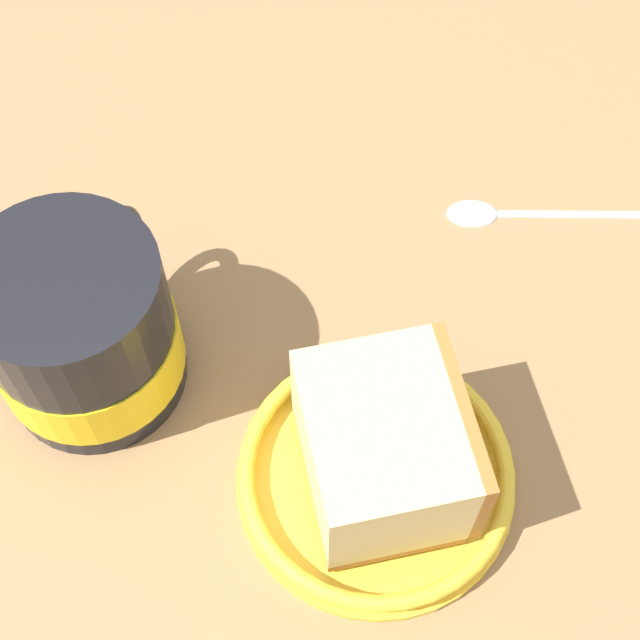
# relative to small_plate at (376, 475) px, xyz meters

# --- Properties ---
(ground_plane) EXTENTS (1.32, 1.32, 0.02)m
(ground_plane) POSITION_rel_small_plate_xyz_m (0.05, 0.03, -0.02)
(ground_plane) COLOR #936D47
(small_plate) EXTENTS (0.14, 0.14, 0.02)m
(small_plate) POSITION_rel_small_plate_xyz_m (0.00, 0.00, 0.00)
(small_plate) COLOR yellow
(small_plate) RESTS_ON ground_plane
(cake_slice) EXTENTS (0.10, 0.09, 0.06)m
(cake_slice) POSITION_rel_small_plate_xyz_m (0.00, -0.00, 0.03)
(cake_slice) COLOR #9E662D
(cake_slice) RESTS_ON small_plate
(tea_mug) EXTENTS (0.12, 0.09, 0.09)m
(tea_mug) POSITION_rel_small_plate_xyz_m (0.06, 0.14, 0.04)
(tea_mug) COLOR black
(tea_mug) RESTS_ON ground_plane
(teaspoon) EXTENTS (0.02, 0.13, 0.01)m
(teaspoon) POSITION_rel_small_plate_xyz_m (0.17, -0.08, -0.00)
(teaspoon) COLOR silver
(teaspoon) RESTS_ON ground_plane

